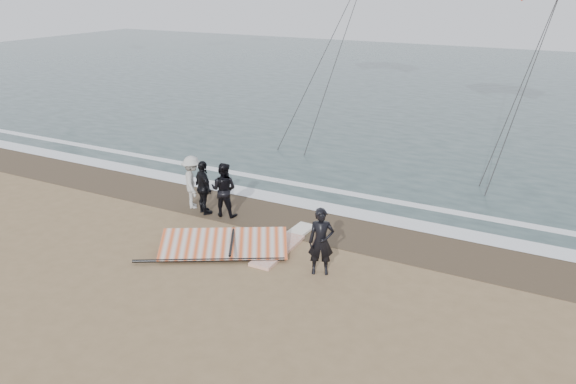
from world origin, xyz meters
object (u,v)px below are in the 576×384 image
at_px(board_cream, 292,236).
at_px(sail_rig, 225,244).
at_px(board_white, 278,250).
at_px(man_main, 321,242).

distance_m(board_cream, sail_rig, 2.24).
distance_m(board_white, sail_rig, 1.62).
xyz_separation_m(board_cream, sail_rig, (-1.40, -1.74, 0.15)).
xyz_separation_m(man_main, sail_rig, (-3.15, -0.09, -0.77)).
xyz_separation_m(board_white, board_cream, (-0.07, 1.07, -0.00)).
xyz_separation_m(board_white, sail_rig, (-1.47, -0.67, 0.15)).
bearing_deg(sail_rig, board_cream, 51.23).
relative_size(board_cream, sail_rig, 0.54).
bearing_deg(board_white, sail_rig, -156.24).
bearing_deg(board_cream, board_white, -83.17).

